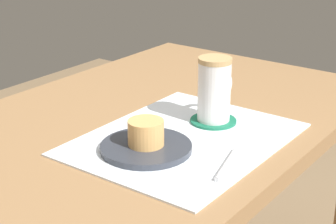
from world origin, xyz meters
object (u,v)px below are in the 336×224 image
dining_table (137,159)px  coffee_mug (215,89)px  pastry_plate (146,147)px  pastry (146,133)px

dining_table → coffee_mug: coffee_mug is taller
pastry_plate → dining_table: bearing=46.6°
pastry_plate → coffee_mug: size_ratio=1.28×
pastry_plate → coffee_mug: (0.20, -0.03, 0.07)m
pastry → coffee_mug: 0.20m
pastry_plate → pastry: size_ratio=2.55×
coffee_mug → pastry_plate: bearing=172.5°
dining_table → coffee_mug: (0.10, -0.13, 0.16)m
dining_table → pastry_plate: (-0.10, -0.11, 0.10)m
pastry_plate → coffee_mug: bearing=-7.5°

